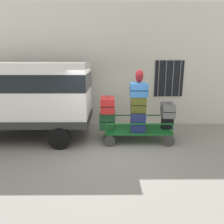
# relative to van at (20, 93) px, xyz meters

# --- Properties ---
(ground_plane) EXTENTS (40.00, 40.00, 0.00)m
(ground_plane) POSITION_rel_van_xyz_m (3.14, -0.83, -1.67)
(ground_plane) COLOR gray
(building_wall) EXTENTS (12.00, 0.38, 5.00)m
(building_wall) POSITION_rel_van_xyz_m (3.15, 1.81, 0.83)
(building_wall) COLOR silver
(building_wall) RESTS_ON ground
(van) EXTENTS (4.85, 2.18, 2.70)m
(van) POSITION_rel_van_xyz_m (0.00, 0.00, 0.00)
(van) COLOR white
(van) RESTS_ON ground
(luggage_cart) EXTENTS (2.34, 1.30, 0.42)m
(luggage_cart) POSITION_rel_van_xyz_m (4.11, -0.23, -1.31)
(luggage_cart) COLOR #146023
(luggage_cart) RESTS_ON ground
(cart_railing) EXTENTS (2.23, 1.16, 0.35)m
(cart_railing) POSITION_rel_van_xyz_m (4.11, -0.23, -0.95)
(cart_railing) COLOR #146023
(cart_railing) RESTS_ON luggage_cart
(suitcase_left_bottom) EXTENTS (0.56, 0.63, 0.62)m
(suitcase_left_bottom) POSITION_rel_van_xyz_m (3.06, -0.21, -0.94)
(suitcase_left_bottom) COLOR #194C28
(suitcase_left_bottom) RESTS_ON luggage_cart
(suitcase_left_middle) EXTENTS (0.49, 0.82, 0.50)m
(suitcase_left_middle) POSITION_rel_van_xyz_m (3.06, -0.23, -0.38)
(suitcase_left_middle) COLOR #B21E1E
(suitcase_left_middle) RESTS_ON suitcase_left_bottom
(suitcase_midleft_bottom) EXTENTS (0.57, 1.02, 0.64)m
(suitcase_midleft_bottom) POSITION_rel_van_xyz_m (4.11, -0.26, -0.93)
(suitcase_midleft_bottom) COLOR navy
(suitcase_midleft_bottom) RESTS_ON luggage_cart
(suitcase_midleft_middle) EXTENTS (0.54, 0.71, 0.54)m
(suitcase_midleft_middle) POSITION_rel_van_xyz_m (4.11, -0.26, -0.34)
(suitcase_midleft_middle) COLOR #4C5119
(suitcase_midleft_middle) RESTS_ON suitcase_midleft_bottom
(suitcase_midleft_top) EXTENTS (0.61, 0.73, 0.44)m
(suitcase_midleft_top) POSITION_rel_van_xyz_m (4.11, -0.27, 0.15)
(suitcase_midleft_top) COLOR #3372C6
(suitcase_midleft_top) RESTS_ON suitcase_midleft_middle
(suitcase_center_bottom) EXTENTS (0.41, 0.27, 0.45)m
(suitcase_center_bottom) POSITION_rel_van_xyz_m (5.16, -0.24, -1.03)
(suitcase_center_bottom) COLOR black
(suitcase_center_bottom) RESTS_ON luggage_cart
(suitcase_center_middle) EXTENTS (0.48, 0.85, 0.45)m
(suitcase_center_middle) POSITION_rel_van_xyz_m (5.16, -0.19, -0.58)
(suitcase_center_middle) COLOR slate
(suitcase_center_middle) RESTS_ON suitcase_center_bottom
(backpack) EXTENTS (0.27, 0.22, 0.44)m
(backpack) POSITION_rel_van_xyz_m (4.13, -0.23, 0.59)
(backpack) COLOR maroon
(backpack) RESTS_ON suitcase_midleft_top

